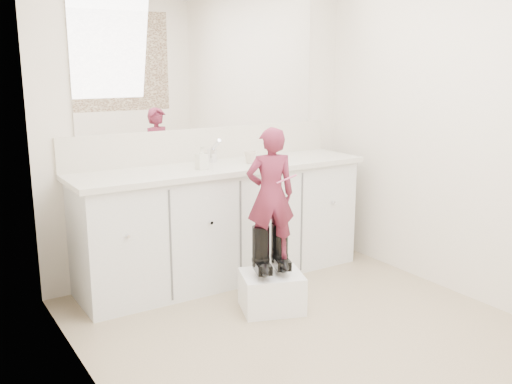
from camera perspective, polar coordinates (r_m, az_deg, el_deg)
floor at (r=3.58m, az=6.52°, el=-14.46°), size 3.00×3.00×0.00m
wall_back at (r=4.47m, az=-5.24°, el=7.17°), size 2.60×0.00×2.60m
wall_left at (r=2.60m, az=-15.76°, el=2.68°), size 0.00×3.00×3.00m
wall_right at (r=4.16m, az=21.19°, el=5.93°), size 0.00×3.00×3.00m
vanity_cabinet at (r=4.38m, az=-3.39°, el=-3.27°), size 2.20×0.55×0.85m
countertop at (r=4.26m, az=-3.38°, el=2.44°), size 2.28×0.58×0.04m
backsplash at (r=4.48m, az=-5.11°, el=4.80°), size 2.28×0.03×0.25m
mirror at (r=4.44m, az=-5.29°, el=12.82°), size 2.00×0.02×1.00m
faucet at (r=4.39m, az=-4.43°, el=3.67°), size 0.08×0.08×0.10m
cup at (r=4.33m, az=-0.58°, el=3.50°), size 0.13×0.13×0.09m
soap_bottle at (r=4.10m, az=-5.47°, el=3.44°), size 0.08×0.08×0.16m
step_stool at (r=3.90m, az=1.57°, el=-9.91°), size 0.49×0.45×0.26m
boot_left at (r=3.78m, az=0.48°, el=-5.92°), size 0.19×0.25×0.33m
boot_right at (r=3.86m, az=2.36°, el=-5.53°), size 0.19×0.25×0.33m
toddler at (r=3.71m, az=1.46°, el=-0.25°), size 0.37×0.31×0.88m
toothbrush at (r=3.66m, az=3.08°, el=1.31°), size 0.13×0.06×0.06m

